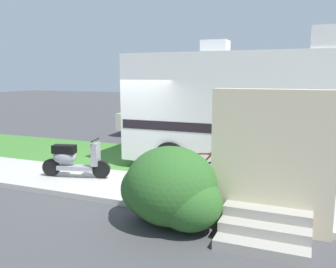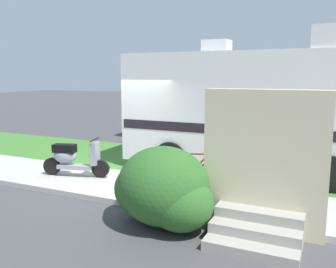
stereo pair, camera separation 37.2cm
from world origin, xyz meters
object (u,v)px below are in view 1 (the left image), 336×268
scooter (73,159)px  bottle_green (232,198)px  bicycle (192,173)px  pickup_truck_near (191,115)px  motorhome_rv (253,107)px

scooter → bottle_green: 4.06m
scooter → bicycle: bearing=3.2°
bicycle → pickup_truck_near: 7.36m
bottle_green → motorhome_rv: bearing=92.3°
motorhome_rv → bottle_green: motorhome_rv is taller
bicycle → bottle_green: (1.00, -0.50, -0.28)m
motorhome_rv → bottle_green: (0.12, -3.02, -1.54)m
motorhome_rv → pickup_truck_near: motorhome_rv is taller
motorhome_rv → scooter: motorhome_rv is taller
bicycle → pickup_truck_near: (-2.35, 6.96, 0.43)m
scooter → bottle_green: scooter is taller
bicycle → pickup_truck_near: size_ratio=0.35×
motorhome_rv → bicycle: motorhome_rv is taller
bicycle → bottle_green: bearing=-26.5°
bicycle → bottle_green: bicycle is taller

